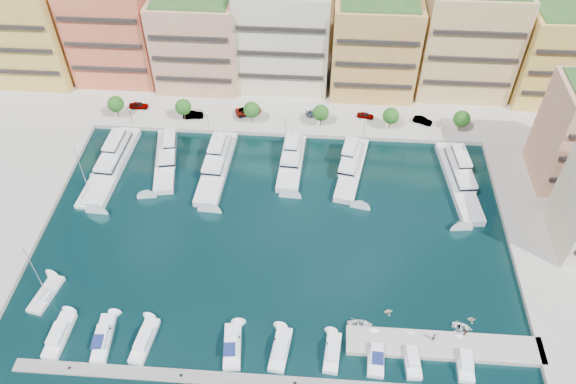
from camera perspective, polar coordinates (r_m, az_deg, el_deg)
name	(u,v)px	position (r m, az deg, el deg)	size (l,w,h in m)	color
ground	(274,236)	(109.39, -1.47, -4.45)	(400.00, 400.00, 0.00)	black
north_quay	(294,62)	(156.60, 0.59, 13.10)	(220.00, 64.00, 2.00)	#9E998E
south_pontoon	(238,380)	(93.31, -5.11, -18.50)	(72.00, 2.20, 0.35)	gray
finger_pier	(444,348)	(98.97, 15.53, -14.98)	(32.00, 5.00, 2.00)	#9E998E
apartment_0	(24,31)	(157.56, -25.28, 14.57)	(22.00, 16.50, 24.80)	gold
apartment_1	(113,26)	(149.70, -17.38, 15.76)	(20.00, 16.50, 26.80)	#DA6E48
apartment_2	(197,41)	(143.08, -9.25, 14.89)	(20.00, 15.50, 22.80)	tan
apartment_3	(283,34)	(141.05, -0.48, 15.71)	(22.00, 16.50, 25.80)	beige
apartment_4	(374,46)	(140.02, 8.77, 14.47)	(20.00, 15.50, 23.80)	#D99F51
apartment_5	(468,39)	(144.59, 17.79, 14.56)	(22.00, 16.50, 26.80)	tan
apartment_6	(562,55)	(150.64, 26.03, 12.43)	(20.00, 15.50, 22.80)	gold
tree_0	(116,104)	(138.73, -17.10, 8.54)	(3.80, 3.80, 5.65)	#473323
tree_1	(183,107)	(134.07, -10.59, 8.50)	(3.80, 3.80, 5.65)	#473323
tree_2	(252,110)	(131.21, -3.72, 8.33)	(3.80, 3.80, 5.65)	#473323
tree_3	(321,113)	(130.26, 3.35, 8.04)	(3.80, 3.80, 5.65)	#473323
tree_4	(391,116)	(131.27, 10.41, 7.62)	(3.80, 3.80, 5.65)	#473323
tree_5	(462,119)	(134.20, 17.24, 7.11)	(3.80, 3.80, 5.65)	#473323
lamppost_0	(131,114)	(136.21, -15.69, 7.65)	(0.30, 0.30, 4.20)	black
lamppost_1	(207,117)	(131.54, -8.18, 7.53)	(0.30, 0.30, 4.20)	black
lamppost_2	(285,121)	(129.23, -0.27, 7.26)	(0.30, 0.30, 4.20)	black
lamppost_3	(364,124)	(129.41, 7.76, 6.85)	(0.30, 0.30, 4.20)	black
lamppost_4	(444,128)	(132.06, 15.61, 6.32)	(0.30, 0.30, 4.20)	black
yacht_0	(113,161)	(128.38, -17.31, 3.02)	(6.21, 24.89, 7.30)	silver
yacht_1	(166,157)	(126.56, -12.28, 3.46)	(7.51, 20.28, 7.30)	silver
yacht_2	(217,163)	(123.05, -7.22, 2.91)	(6.16, 22.93, 7.30)	silver
yacht_3	(292,159)	(122.99, 0.38, 3.33)	(5.58, 17.72, 7.30)	silver
yacht_4	(352,166)	(122.34, 6.49, 2.63)	(7.90, 20.29, 7.30)	silver
yacht_6	(459,177)	(124.34, 16.94, 1.48)	(7.25, 24.45, 7.30)	silver
cruiser_0	(59,336)	(103.31, -22.23, -13.36)	(3.10, 8.70, 2.55)	white
cruiser_1	(103,339)	(100.52, -18.26, -13.96)	(3.26, 9.14, 2.66)	white
cruiser_2	(144,341)	(98.45, -14.39, -14.46)	(3.46, 8.61, 2.55)	white
cruiser_4	(232,347)	(95.46, -5.68, -15.37)	(3.59, 8.43, 2.66)	white
cruiser_5	(280,350)	(94.79, -0.77, -15.73)	(3.56, 8.10, 2.55)	white
cruiser_6	(332,353)	(94.77, 4.53, -16.00)	(3.06, 7.34, 2.55)	white
cruiser_7	(376,356)	(95.30, 8.92, -16.12)	(3.05, 7.57, 2.66)	white
cruiser_8	(412,358)	(96.16, 12.46, -16.16)	(2.72, 7.46, 2.55)	white
cruiser_9	(464,362)	(97.97, 17.49, -16.10)	(2.74, 7.35, 2.55)	white
sailboat_0	(46,295)	(109.35, -23.37, -9.58)	(4.32, 8.44, 13.20)	silver
sailboat_2	(89,193)	(123.84, -19.57, -0.14)	(3.27, 8.95, 13.20)	silver
tender_3	(471,319)	(102.72, 18.14, -12.17)	(1.35, 1.56, 0.82)	#C3B295
tender_1	(388,311)	(100.14, 10.14, -11.85)	(1.40, 1.62, 0.85)	beige
tender_2	(462,327)	(101.42, 17.28, -12.99)	(2.45, 3.43, 0.71)	white
tender_0	(360,325)	(97.96, 7.31, -13.25)	(3.11, 4.35, 0.90)	silver
car_0	(139,105)	(142.00, -14.92, 8.51)	(1.83, 4.54, 1.55)	gray
car_1	(193,115)	(136.16, -9.62, 7.73)	(1.67, 4.79, 1.58)	gray
car_2	(248,111)	(135.81, -4.05, 8.24)	(2.84, 6.16, 1.71)	gray
car_3	(316,113)	(135.26, 2.84, 8.05)	(1.98, 4.87, 1.41)	gray
car_4	(365,115)	(135.62, 7.87, 7.73)	(1.58, 3.92, 1.34)	gray
car_5	(423,121)	(136.37, 13.51, 7.07)	(1.56, 4.47, 1.47)	gray
person_0	(434,337)	(97.32, 14.59, -14.07)	(0.65, 0.43, 1.78)	#233247
person_1	(464,333)	(98.97, 17.47, -13.48)	(0.96, 0.75, 1.97)	#48302B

